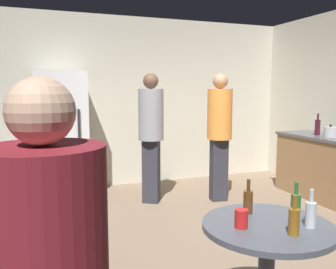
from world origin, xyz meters
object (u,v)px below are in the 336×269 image
at_px(refrigerator, 61,136).
at_px(kettle, 330,132).
at_px(wine_bottle_on_counter, 317,127).
at_px(beer_bottle_brown, 248,201).
at_px(person_in_gray_shirt, 151,128).
at_px(beer_bottle_clear, 311,213).
at_px(person_in_orange_shirt, 219,127).
at_px(plastic_cup_red, 241,219).
at_px(foreground_table, 267,240).
at_px(beer_bottle_green, 296,204).
at_px(beer_bottle_amber, 294,221).

distance_m(refrigerator, kettle, 3.76).
xyz_separation_m(wine_bottle_on_counter, beer_bottle_brown, (-2.50, -2.08, -0.20)).
bearing_deg(person_in_gray_shirt, refrigerator, -87.98).
height_order(wine_bottle_on_counter, beer_bottle_clear, wine_bottle_on_counter).
bearing_deg(kettle, person_in_gray_shirt, 161.11).
distance_m(kettle, person_in_orange_shirt, 1.53).
bearing_deg(plastic_cup_red, refrigerator, 102.41).
bearing_deg(person_in_gray_shirt, foreground_table, 29.43).
bearing_deg(person_in_gray_shirt, beer_bottle_green, 34.22).
xyz_separation_m(beer_bottle_amber, plastic_cup_red, (-0.22, 0.20, -0.03)).
xyz_separation_m(wine_bottle_on_counter, person_in_gray_shirt, (-2.33, 0.56, 0.02)).
bearing_deg(foreground_table, beer_bottle_green, 9.30).
bearing_deg(kettle, refrigerator, 156.99).
bearing_deg(person_in_orange_shirt, wine_bottle_on_counter, 85.83).
distance_m(wine_bottle_on_counter, beer_bottle_clear, 3.33).
bearing_deg(beer_bottle_clear, beer_bottle_green, 79.10).
height_order(beer_bottle_amber, plastic_cup_red, beer_bottle_amber).
distance_m(beer_bottle_amber, person_in_orange_shirt, 2.98).
height_order(refrigerator, plastic_cup_red, refrigerator).
relative_size(beer_bottle_brown, beer_bottle_green, 1.00).
relative_size(beer_bottle_brown, person_in_gray_shirt, 0.13).
xyz_separation_m(kettle, beer_bottle_brown, (-2.51, -1.84, -0.15)).
distance_m(beer_bottle_green, beer_bottle_clear, 0.17).
bearing_deg(beer_bottle_clear, refrigerator, 107.67).
xyz_separation_m(kettle, beer_bottle_clear, (-2.30, -2.17, -0.15)).
distance_m(kettle, beer_bottle_green, 3.03).
bearing_deg(refrigerator, beer_bottle_brown, -74.01).
xyz_separation_m(foreground_table, beer_bottle_clear, (0.20, -0.13, 0.19)).
xyz_separation_m(refrigerator, plastic_cup_red, (0.77, -3.50, -0.11)).
distance_m(foreground_table, beer_bottle_green, 0.31).
distance_m(wine_bottle_on_counter, beer_bottle_brown, 3.26).
distance_m(wine_bottle_on_counter, plastic_cup_red, 3.52).
bearing_deg(beer_bottle_green, person_in_orange_shirt, 71.75).
xyz_separation_m(beer_bottle_amber, beer_bottle_green, (0.20, 0.23, 0.00)).
xyz_separation_m(wine_bottle_on_counter, beer_bottle_green, (-2.26, -2.24, -0.20)).
distance_m(kettle, beer_bottle_clear, 3.16).
relative_size(refrigerator, beer_bottle_green, 7.83).
relative_size(beer_bottle_brown, beer_bottle_clear, 1.00).
xyz_separation_m(kettle, person_in_orange_shirt, (-1.42, 0.55, 0.07)).
bearing_deg(foreground_table, refrigerator, 105.23).
bearing_deg(wine_bottle_on_counter, person_in_orange_shirt, 167.45).
bearing_deg(beer_bottle_brown, foreground_table, -87.50).
relative_size(kettle, beer_bottle_amber, 1.06).
height_order(beer_bottle_green, plastic_cup_red, beer_bottle_green).
bearing_deg(person_in_orange_shirt, beer_bottle_clear, -9.43).
bearing_deg(foreground_table, kettle, 39.24).
bearing_deg(beer_bottle_amber, wine_bottle_on_counter, 45.11).
bearing_deg(beer_bottle_green, plastic_cup_red, -175.72).
bearing_deg(wine_bottle_on_counter, plastic_cup_red, -139.68).
bearing_deg(beer_bottle_brown, beer_bottle_green, -34.27).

